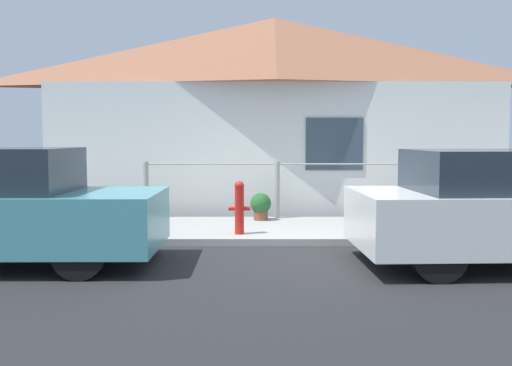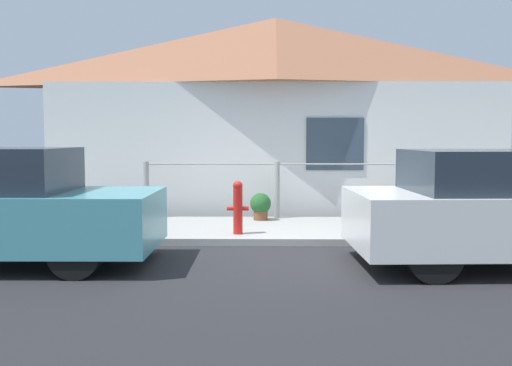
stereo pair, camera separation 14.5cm
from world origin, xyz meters
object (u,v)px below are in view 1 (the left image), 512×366
fire_hydrant (238,206)px  potted_plant_corner (417,205)px  car_right (507,208)px  potted_plant_near_hydrant (259,205)px  potted_plant_by_fence (100,207)px

fire_hydrant → potted_plant_corner: bearing=25.8°
potted_plant_corner → car_right: bearing=-86.7°
car_right → potted_plant_corner: 3.26m
potted_plant_corner → potted_plant_near_hydrant: bearing=-178.9°
potted_plant_by_fence → potted_plant_corner: bearing=0.9°
fire_hydrant → potted_plant_by_fence: size_ratio=1.64×
fire_hydrant → potted_plant_near_hydrant: bearing=77.2°
fire_hydrant → potted_plant_by_fence: fire_hydrant is taller
car_right → fire_hydrant: bearing=151.0°
fire_hydrant → potted_plant_corner: fire_hydrant is taller
car_right → potted_plant_by_fence: bearing=149.6°
potted_plant_near_hydrant → potted_plant_corner: (2.84, 0.06, -0.01)m
potted_plant_near_hydrant → potted_plant_corner: 2.84m
potted_plant_by_fence → potted_plant_corner: (5.68, 0.09, 0.01)m
car_right → potted_plant_corner: size_ratio=8.00×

